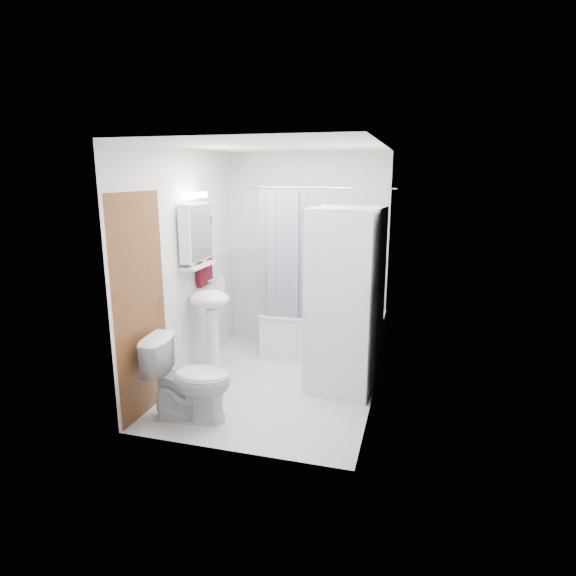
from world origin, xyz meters
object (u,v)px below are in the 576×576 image
(washer_dryer, at_px, (345,301))
(toilet, at_px, (190,379))
(bathtub, at_px, (323,332))
(sink, at_px, (210,312))

(washer_dryer, xyz_separation_m, toilet, (-1.21, -1.01, -0.55))
(bathtub, distance_m, toilet, 1.99)
(bathtub, bearing_deg, washer_dryer, -65.12)
(bathtub, distance_m, washer_dryer, 1.08)
(bathtub, relative_size, toilet, 1.86)
(sink, height_order, washer_dryer, washer_dryer)
(washer_dryer, relative_size, toilet, 2.41)
(bathtub, xyz_separation_m, toilet, (-0.84, -1.81, 0.08))
(toilet, bearing_deg, washer_dryer, -54.86)
(washer_dryer, bearing_deg, sink, -170.29)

